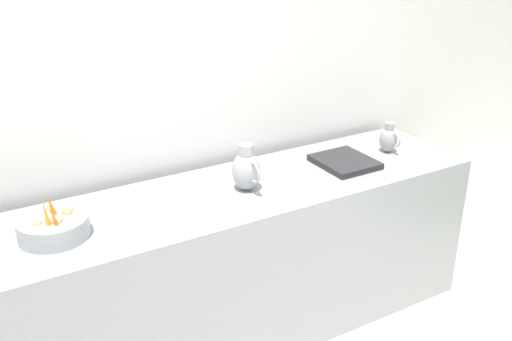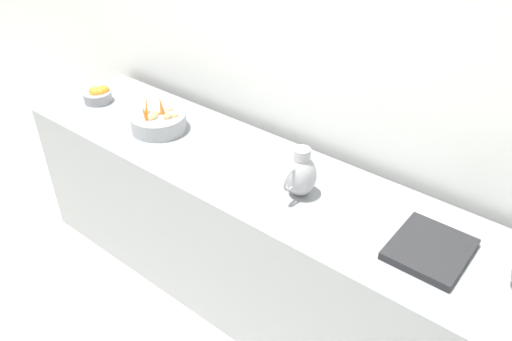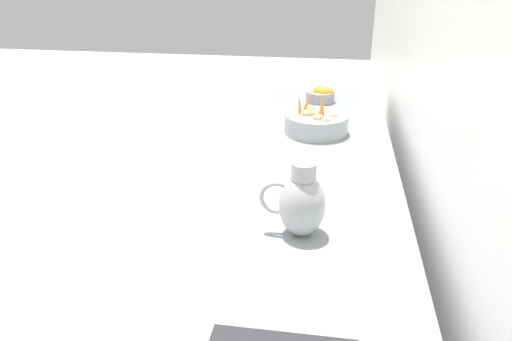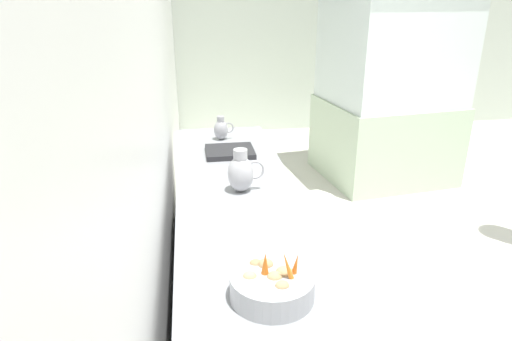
# 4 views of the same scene
# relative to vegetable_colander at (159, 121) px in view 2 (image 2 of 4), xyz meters

# --- Properties ---
(tile_wall_left) EXTENTS (0.10, 7.94, 3.00)m
(tile_wall_left) POSITION_rel_vegetable_colander_xyz_m (-0.48, 1.26, 0.54)
(tile_wall_left) COLOR white
(tile_wall_left) RESTS_ON ground_plane
(prep_counter) EXTENTS (0.70, 3.15, 0.91)m
(prep_counter) POSITION_rel_vegetable_colander_xyz_m (-0.02, 0.76, -0.51)
(prep_counter) COLOR gray
(prep_counter) RESTS_ON ground_plane
(vegetable_colander) EXTENTS (0.32, 0.32, 0.22)m
(vegetable_colander) POSITION_rel_vegetable_colander_xyz_m (0.00, 0.00, 0.00)
(vegetable_colander) COLOR #9EA0A5
(vegetable_colander) RESTS_ON prep_counter
(orange_bowl) EXTENTS (0.17, 0.17, 0.10)m
(orange_bowl) POSITION_rel_vegetable_colander_xyz_m (-0.01, -0.57, -0.01)
(orange_bowl) COLOR gray
(orange_bowl) RESTS_ON prep_counter
(metal_pitcher_tall) EXTENTS (0.21, 0.15, 0.25)m
(metal_pitcher_tall) POSITION_rel_vegetable_colander_xyz_m (0.00, 0.99, 0.06)
(metal_pitcher_tall) COLOR #A3A3A8
(metal_pitcher_tall) RESTS_ON prep_counter
(counter_sink_basin) EXTENTS (0.34, 0.30, 0.04)m
(counter_sink_basin) POSITION_rel_vegetable_colander_xyz_m (0.00, 1.65, -0.03)
(counter_sink_basin) COLOR #232326
(counter_sink_basin) RESTS_ON prep_counter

